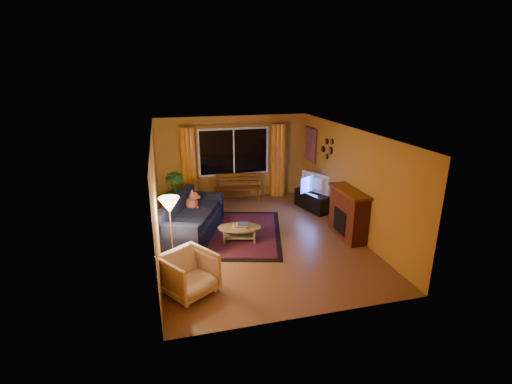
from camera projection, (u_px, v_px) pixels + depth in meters
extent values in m
cube|color=brown|center=(259.00, 239.00, 8.71)|extent=(4.50, 6.00, 0.02)
cube|color=white|center=(259.00, 132.00, 7.92)|extent=(4.50, 6.00, 0.02)
cube|color=#B87D2A|center=(233.00, 158.00, 11.08)|extent=(4.50, 0.02, 2.50)
cube|color=#B87D2A|center=(156.00, 196.00, 7.78)|extent=(0.02, 6.00, 2.50)
cube|color=#B87D2A|center=(351.00, 180.00, 8.85)|extent=(0.02, 6.00, 2.50)
cube|color=black|center=(234.00, 152.00, 10.96)|extent=(2.00, 0.02, 1.30)
cylinder|color=#BF8C3F|center=(234.00, 125.00, 10.66)|extent=(3.20, 0.03, 0.03)
cylinder|color=orange|center=(189.00, 166.00, 10.68)|extent=(0.36, 0.36, 2.24)
cylinder|color=orange|center=(278.00, 161.00, 11.32)|extent=(0.36, 0.36, 2.24)
cube|color=#552B0A|center=(238.00, 195.00, 11.10)|extent=(1.39, 0.61, 0.40)
imported|color=#235B1E|center=(175.00, 189.00, 10.66)|extent=(0.65, 0.65, 0.98)
cube|color=black|center=(192.00, 218.00, 8.71)|extent=(1.78, 2.47, 0.92)
imported|color=beige|center=(189.00, 272.00, 6.46)|extent=(1.10, 1.09, 0.84)
cylinder|color=#BF8C3F|center=(171.00, 233.00, 7.23)|extent=(0.31, 0.31, 1.47)
cube|color=#600F0C|center=(244.00, 233.00, 8.95)|extent=(2.44, 3.16, 0.02)
cylinder|color=#91884E|center=(240.00, 234.00, 8.50)|extent=(1.19, 1.19, 0.36)
cube|color=black|center=(312.00, 201.00, 10.43)|extent=(0.69, 1.25, 0.49)
imported|color=black|center=(313.00, 183.00, 10.27)|extent=(0.57, 0.89, 0.55)
cube|color=maroon|center=(348.00, 215.00, 8.65)|extent=(0.40, 1.20, 1.10)
cube|color=#D84912|center=(310.00, 145.00, 10.96)|extent=(0.04, 0.76, 0.96)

